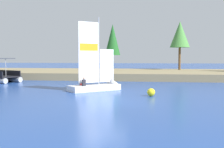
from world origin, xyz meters
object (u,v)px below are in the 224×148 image
channel_buoy (151,92)px  shoreline_tree_midleft (113,40)px  sailboat (102,85)px  shoreline_tree_centre (180,35)px

channel_buoy → shoreline_tree_midleft: bearing=104.4°
sailboat → channel_buoy: 5.44m
shoreline_tree_centre → sailboat: 22.37m
sailboat → shoreline_tree_centre: bearing=25.2°
sailboat → channel_buoy: bearing=-80.5°
shoreline_tree_midleft → channel_buoy: 24.93m
shoreline_tree_midleft → shoreline_tree_centre: (10.25, -0.30, 0.68)m
shoreline_tree_midleft → sailboat: 20.91m
shoreline_tree_centre → channel_buoy: size_ratio=12.51×
shoreline_tree_midleft → sailboat: size_ratio=1.04×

